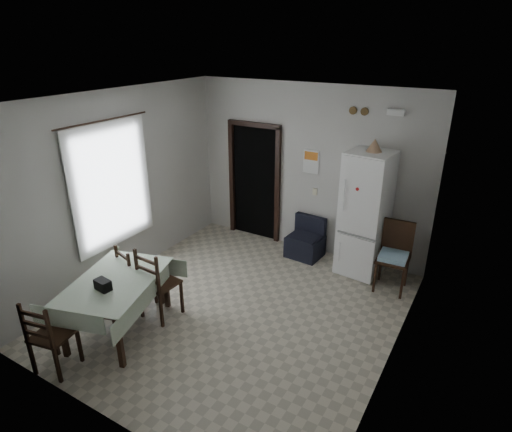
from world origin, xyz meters
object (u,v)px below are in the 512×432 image
object	(u,v)px
fridge	(365,214)
dining_chair_far_right	(160,282)
corner_chair	(393,258)
navy_seat	(305,238)
dining_table	(118,305)
dining_chair_far_left	(137,275)
dining_chair_near_head	(52,334)

from	to	relation	value
fridge	dining_chair_far_right	size ratio (longest dim) A/B	1.91
corner_chair	navy_seat	bearing A→B (deg)	165.17
corner_chair	dining_chair_far_right	world-z (taller)	corner_chair
dining_table	dining_chair_far_right	bearing A→B (deg)	47.51
navy_seat	dining_table	bearing A→B (deg)	-107.98
fridge	dining_chair_far_left	size ratio (longest dim) A/B	2.15
dining_chair_far_right	dining_chair_near_head	size ratio (longest dim) A/B	1.09
dining_table	dining_chair_near_head	xyz separation A→B (m)	(-0.09, -0.88, 0.11)
corner_chair	dining_chair_far_left	bearing A→B (deg)	-147.32
corner_chair	dining_table	world-z (taller)	corner_chair
dining_chair_far_right	dining_table	bearing A→B (deg)	67.61
navy_seat	dining_table	world-z (taller)	dining_table
dining_chair_far_left	navy_seat	bearing A→B (deg)	-104.76
navy_seat	dining_chair_far_left	distance (m)	2.92
fridge	navy_seat	world-z (taller)	fridge
corner_chair	dining_chair_near_head	size ratio (longest dim) A/B	1.11
fridge	navy_seat	distance (m)	1.18
corner_chair	dining_chair_far_right	size ratio (longest dim) A/B	1.01
dining_chair_near_head	fridge	bearing A→B (deg)	-131.73
corner_chair	dining_table	distance (m)	3.94
dining_chair_near_head	navy_seat	bearing A→B (deg)	-119.96
navy_seat	dining_table	xyz separation A→B (m)	(-1.23, -3.09, 0.03)
navy_seat	dining_chair_near_head	world-z (taller)	dining_chair_near_head
fridge	dining_chair_far_right	distance (m)	3.27
dining_table	dining_chair_far_right	distance (m)	0.59
fridge	dining_table	world-z (taller)	fridge
corner_chair	dining_chair_far_right	bearing A→B (deg)	-141.90
dining_chair_far_left	dining_chair_near_head	size ratio (longest dim) A/B	0.97
navy_seat	corner_chair	distance (m)	1.60
dining_table	corner_chair	bearing A→B (deg)	28.28
corner_chair	dining_chair_far_right	xyz separation A→B (m)	(-2.54, -2.26, -0.01)
dining_table	dining_chair_near_head	world-z (taller)	dining_chair_near_head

